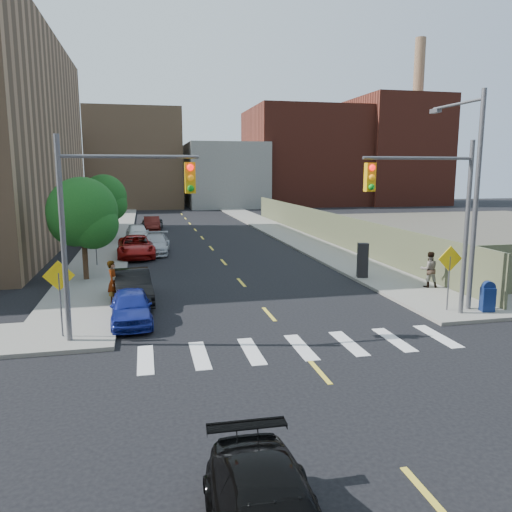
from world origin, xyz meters
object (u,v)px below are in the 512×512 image
parked_car_black (133,287)px  parked_car_red (136,246)px  pedestrian_west (113,282)px  parked_car_grey (152,224)px  pedestrian_east (429,269)px  parked_car_blue (131,307)px  parked_car_silver (155,244)px  parked_car_white (137,233)px  parked_car_maroon (152,224)px  payphone (363,260)px  mailbox (488,297)px

parked_car_black → parked_car_red: size_ratio=0.83×
pedestrian_west → parked_car_black: bearing=-49.8°
parked_car_grey → pedestrian_east: bearing=-61.8°
parked_car_blue → parked_car_silver: bearing=83.3°
parked_car_black → pedestrian_west: pedestrian_west is taller
parked_car_white → parked_car_maroon: bearing=75.1°
parked_car_blue → parked_car_black: size_ratio=0.87×
parked_car_black → pedestrian_east: 14.25m
parked_car_red → pedestrian_east: pedestrian_east is taller
parked_car_black → parked_car_silver: size_ratio=0.93×
parked_car_black → pedestrian_east: pedestrian_east is taller
parked_car_red → parked_car_grey: bearing=83.7°
payphone → parked_car_silver: bearing=148.2°
parked_car_blue → pedestrian_west: bearing=104.1°
parked_car_silver → pedestrian_west: bearing=-93.6°
parked_car_maroon → mailbox: 34.61m
parked_car_black → pedestrian_east: (14.22, -0.80, 0.31)m
parked_car_maroon → parked_car_white: bearing=-101.1°
parked_car_blue → mailbox: bearing=-10.2°
parked_car_red → parked_car_grey: (1.30, 15.77, -0.12)m
parked_car_silver → payphone: 15.50m
parked_car_blue → parked_car_maroon: 30.14m
parked_car_maroon → payphone: payphone is taller
parked_car_maroon → mailbox: (12.91, -32.11, 0.07)m
mailbox → parked_car_grey: bearing=123.4°
pedestrian_west → pedestrian_east: size_ratio=1.05×
parked_car_grey → pedestrian_east: 31.43m
parked_car_black → parked_car_white: parked_car_white is taller
parked_car_black → mailbox: size_ratio=3.48×
parked_car_blue → parked_car_maroon: size_ratio=0.91×
parked_car_maroon → parked_car_blue: bearing=-93.6°
parked_car_blue → payphone: (11.99, 5.23, 0.42)m
payphone → pedestrian_west: size_ratio=1.00×
parked_car_maroon → parked_car_silver: bearing=-91.1°
parked_car_white → mailbox: parked_car_white is taller
parked_car_blue → mailbox: mailbox is taller
parked_car_red → parked_car_silver: parked_car_red is taller
parked_car_red → parked_car_maroon: parked_car_red is taller
parked_car_grey → pedestrian_west: size_ratio=2.37×
parked_car_silver → parked_car_grey: parked_car_silver is taller
mailbox → pedestrian_east: bearing=101.9°
parked_car_black → parked_car_red: bearing=84.8°
parked_car_blue → parked_car_red: bearing=87.8°
payphone → parked_car_maroon: bearing=127.8°
parked_car_black → mailbox: bearing=-25.2°
parked_car_black → parked_car_white: size_ratio=1.00×
pedestrian_west → mailbox: bearing=-96.4°
parked_car_red → parked_car_blue: bearing=-91.6°
parked_car_red → parked_car_black: bearing=-91.6°
parked_car_blue → parked_car_silver: (1.30, 16.44, 0.03)m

